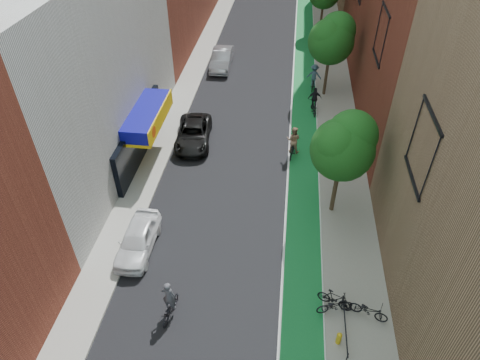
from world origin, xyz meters
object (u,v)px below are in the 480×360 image
(parked_car_white, at_px, (138,239))
(cyclist_lane_mid, at_px, (314,104))
(cyclist_lane_near, at_px, (293,144))
(parked_car_black, at_px, (193,134))
(fire_hydrant, at_px, (339,338))
(parked_car_silver, at_px, (222,59))
(cyclist_lead, at_px, (170,304))
(cyclist_lane_far, at_px, (314,78))

(parked_car_white, xyz_separation_m, cyclist_lane_mid, (9.30, 15.19, 0.08))
(cyclist_lane_mid, bearing_deg, cyclist_lane_near, 68.66)
(parked_car_black, relative_size, cyclist_lane_near, 2.23)
(fire_hydrant, bearing_deg, parked_car_black, 122.73)
(parked_car_silver, height_order, cyclist_lane_near, cyclist_lane_near)
(parked_car_black, bearing_deg, cyclist_lane_mid, 25.40)
(parked_car_black, height_order, cyclist_lead, cyclist_lead)
(cyclist_lane_near, xyz_separation_m, cyclist_lane_mid, (1.50, 5.93, -0.20))
(parked_car_white, bearing_deg, parked_car_black, 84.97)
(parked_car_black, distance_m, cyclist_lead, 13.86)
(fire_hydrant, bearing_deg, parked_car_white, 157.06)
(parked_car_black, height_order, parked_car_silver, parked_car_silver)
(parked_car_white, height_order, cyclist_lane_mid, cyclist_lane_mid)
(parked_car_white, height_order, cyclist_lane_far, cyclist_lane_far)
(parked_car_white, relative_size, parked_car_black, 0.83)
(cyclist_lead, relative_size, cyclist_lane_mid, 1.01)
(parked_car_black, relative_size, parked_car_silver, 1.02)
(parked_car_white, relative_size, cyclist_lane_near, 1.85)
(cyclist_lane_mid, height_order, fire_hydrant, cyclist_lane_mid)
(parked_car_white, relative_size, cyclist_lane_far, 1.88)
(cyclist_lane_far, bearing_deg, parked_car_white, 71.82)
(parked_car_black, bearing_deg, cyclist_lane_far, 41.17)
(parked_car_white, height_order, parked_car_silver, parked_car_silver)
(parked_car_white, bearing_deg, parked_car_silver, 87.39)
(parked_car_silver, relative_size, cyclist_lead, 2.32)
(parked_car_silver, bearing_deg, cyclist_lead, -87.69)
(cyclist_lead, bearing_deg, parked_car_silver, -78.37)
(cyclist_lane_near, xyz_separation_m, fire_hydrant, (2.31, -13.54, -0.48))
(cyclist_lead, distance_m, cyclist_lane_far, 23.73)
(parked_car_black, bearing_deg, cyclist_lane_near, -12.64)
(cyclist_lead, xyz_separation_m, cyclist_lane_far, (6.68, 22.76, 0.34))
(cyclist_lane_near, bearing_deg, cyclist_lane_mid, -94.35)
(cyclist_lane_far, bearing_deg, cyclist_lane_mid, 97.76)
(parked_car_white, relative_size, fire_hydrant, 6.16)
(cyclist_lead, xyz_separation_m, fire_hydrant, (7.49, -0.63, -0.20))
(parked_car_silver, bearing_deg, fire_hydrant, -72.44)
(cyclist_lane_near, relative_size, fire_hydrant, 3.32)
(parked_car_white, distance_m, parked_car_black, 10.14)
(parked_car_silver, bearing_deg, parked_car_white, -93.77)
(cyclist_lane_far, bearing_deg, cyclist_lead, 81.40)
(parked_car_white, bearing_deg, cyclist_lead, -54.49)
(parked_car_white, height_order, cyclist_lane_near, cyclist_lane_near)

